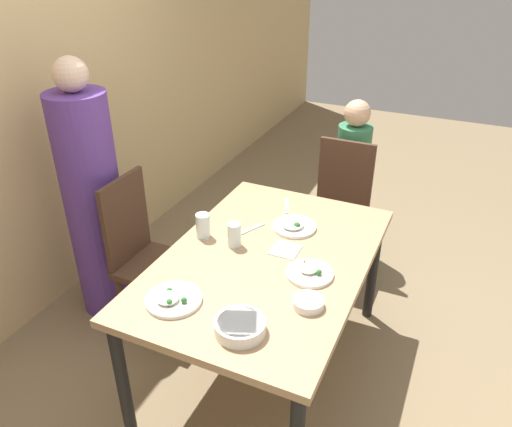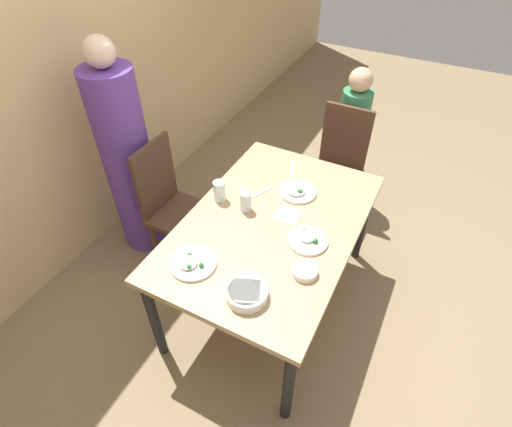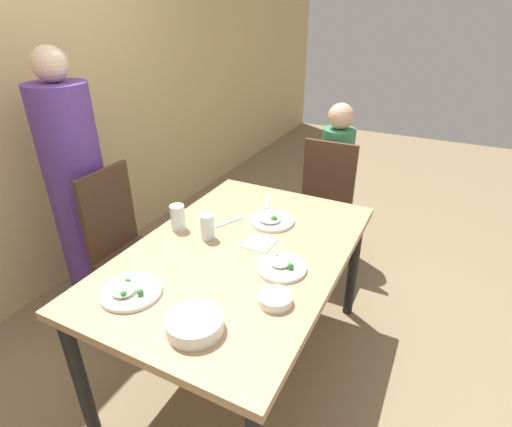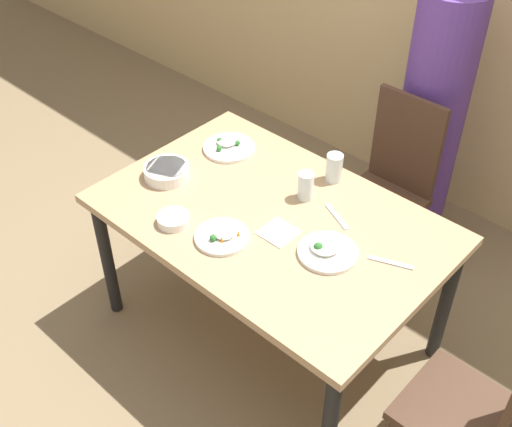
{
  "view_description": "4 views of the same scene",
  "coord_description": "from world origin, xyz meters",
  "px_view_note": "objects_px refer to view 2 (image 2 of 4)",
  "views": [
    {
      "loc": [
        -1.91,
        -0.81,
        2.17
      ],
      "look_at": [
        0.04,
        0.08,
        0.97
      ],
      "focal_mm": 35.0,
      "sensor_mm": 36.0,
      "label": 1
    },
    {
      "loc": [
        -1.56,
        -0.7,
        2.39
      ],
      "look_at": [
        -0.11,
        0.05,
        0.89
      ],
      "focal_mm": 28.0,
      "sensor_mm": 36.0,
      "label": 2
    },
    {
      "loc": [
        -1.41,
        -0.8,
        1.8
      ],
      "look_at": [
        0.07,
        -0.06,
        0.93
      ],
      "focal_mm": 28.0,
      "sensor_mm": 36.0,
      "label": 3
    },
    {
      "loc": [
        1.37,
        -1.59,
        2.52
      ],
      "look_at": [
        -0.0,
        -0.09,
        0.82
      ],
      "focal_mm": 45.0,
      "sensor_mm": 36.0,
      "label": 4
    }
  ],
  "objects_px": {
    "bowl_curry": "(247,293)",
    "plate_rice_adult": "(297,191)",
    "person_adult": "(128,163)",
    "person_child": "(350,141)",
    "chair_adult_spot": "(172,203)",
    "chair_child_spot": "(338,165)",
    "glass_water_tall": "(219,191)"
  },
  "relations": [
    {
      "from": "chair_child_spot",
      "to": "bowl_curry",
      "type": "relative_size",
      "value": 4.56
    },
    {
      "from": "person_adult",
      "to": "bowl_curry",
      "type": "distance_m",
      "value": 1.43
    },
    {
      "from": "person_child",
      "to": "bowl_curry",
      "type": "relative_size",
      "value": 5.65
    },
    {
      "from": "person_adult",
      "to": "person_child",
      "type": "distance_m",
      "value": 1.79
    },
    {
      "from": "bowl_curry",
      "to": "chair_adult_spot",
      "type": "bearing_deg",
      "value": 56.74
    },
    {
      "from": "chair_child_spot",
      "to": "bowl_curry",
      "type": "bearing_deg",
      "value": -88.58
    },
    {
      "from": "person_adult",
      "to": "glass_water_tall",
      "type": "relative_size",
      "value": 11.99
    },
    {
      "from": "plate_rice_adult",
      "to": "bowl_curry",
      "type": "bearing_deg",
      "value": -173.99
    },
    {
      "from": "person_adult",
      "to": "person_child",
      "type": "bearing_deg",
      "value": -44.2
    },
    {
      "from": "chair_child_spot",
      "to": "person_adult",
      "type": "xyz_separation_m",
      "value": [
        -1.0,
        1.24,
        0.25
      ]
    },
    {
      "from": "person_adult",
      "to": "plate_rice_adult",
      "type": "relative_size",
      "value": 6.69
    },
    {
      "from": "person_child",
      "to": "glass_water_tall",
      "type": "bearing_deg",
      "value": 160.9
    },
    {
      "from": "person_child",
      "to": "chair_adult_spot",
      "type": "bearing_deg",
      "value": 144.52
    },
    {
      "from": "chair_child_spot",
      "to": "bowl_curry",
      "type": "distance_m",
      "value": 1.65
    },
    {
      "from": "chair_adult_spot",
      "to": "person_adult",
      "type": "xyz_separation_m",
      "value": [
        0.0,
        0.33,
        0.25
      ]
    },
    {
      "from": "glass_water_tall",
      "to": "chair_child_spot",
      "type": "bearing_deg",
      "value": -23.73
    },
    {
      "from": "plate_rice_adult",
      "to": "person_adult",
      "type": "bearing_deg",
      "value": 100.91
    },
    {
      "from": "bowl_curry",
      "to": "plate_rice_adult",
      "type": "bearing_deg",
      "value": 6.01
    },
    {
      "from": "chair_child_spot",
      "to": "person_child",
      "type": "xyz_separation_m",
      "value": [
        0.28,
        -0.0,
        0.06
      ]
    },
    {
      "from": "bowl_curry",
      "to": "glass_water_tall",
      "type": "height_order",
      "value": "glass_water_tall"
    },
    {
      "from": "person_adult",
      "to": "person_child",
      "type": "relative_size",
      "value": 1.35
    },
    {
      "from": "person_child",
      "to": "plate_rice_adult",
      "type": "distance_m",
      "value": 1.07
    },
    {
      "from": "plate_rice_adult",
      "to": "chair_child_spot",
      "type": "bearing_deg",
      "value": -3.71
    },
    {
      "from": "bowl_curry",
      "to": "plate_rice_adult",
      "type": "distance_m",
      "value": 0.86
    },
    {
      "from": "person_adult",
      "to": "glass_water_tall",
      "type": "distance_m",
      "value": 0.79
    },
    {
      "from": "chair_adult_spot",
      "to": "person_adult",
      "type": "distance_m",
      "value": 0.41
    },
    {
      "from": "chair_adult_spot",
      "to": "bowl_curry",
      "type": "bearing_deg",
      "value": -123.26
    },
    {
      "from": "chair_adult_spot",
      "to": "glass_water_tall",
      "type": "relative_size",
      "value": 7.14
    },
    {
      "from": "bowl_curry",
      "to": "plate_rice_adult",
      "type": "xyz_separation_m",
      "value": [
        0.86,
        0.09,
        -0.01
      ]
    },
    {
      "from": "chair_adult_spot",
      "to": "person_child",
      "type": "relative_size",
      "value": 0.81
    },
    {
      "from": "person_adult",
      "to": "glass_water_tall",
      "type": "bearing_deg",
      "value": -93.49
    },
    {
      "from": "chair_adult_spot",
      "to": "person_child",
      "type": "height_order",
      "value": "person_child"
    }
  ]
}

